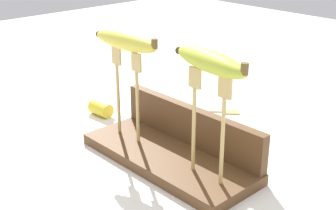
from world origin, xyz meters
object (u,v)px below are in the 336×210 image
fork_stand_left (127,86)px  banana_raised_left (126,41)px  fork_fallen_near (214,111)px  banana_raised_right (210,61)px  banana_chunk_near (100,109)px  fork_stand_right (208,116)px

fork_stand_left → banana_raised_left: (-0.00, -0.00, 0.09)m
banana_raised_left → fork_stand_left: bearing=3.3°
fork_fallen_near → banana_raised_right: bearing=-50.8°
fork_stand_left → banana_chunk_near: (-0.17, 0.05, -0.12)m
banana_raised_left → fork_fallen_near: banana_raised_left is taller
fork_stand_left → fork_stand_right: 0.22m
fork_stand_right → banana_raised_left: 0.24m
banana_raised_right → fork_fallen_near: 0.41m
banana_raised_right → fork_fallen_near: size_ratio=1.27×
banana_raised_right → fork_fallen_near: banana_raised_right is taller
banana_raised_left → banana_chunk_near: size_ratio=2.87×
fork_stand_left → fork_fallen_near: (0.00, 0.27, -0.13)m
fork_stand_left → fork_fallen_near: 0.30m
banana_raised_right → banana_chunk_near: size_ratio=2.92×
fork_stand_left → banana_chunk_near: 0.21m
banana_raised_right → fork_fallen_near: (-0.22, 0.27, -0.23)m
fork_stand_left → banana_raised_left: bearing=-176.7°
banana_raised_left → banana_raised_right: 0.22m
fork_stand_left → banana_raised_right: bearing=0.0°
banana_raised_left → banana_raised_right: (0.22, 0.00, 0.01)m
fork_stand_left → fork_fallen_near: fork_stand_left is taller
fork_stand_left → fork_stand_right: bearing=0.0°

